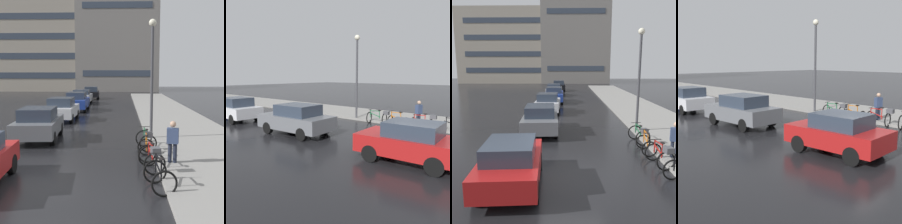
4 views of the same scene
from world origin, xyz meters
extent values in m
plane|color=black|center=(0.00, 0.00, 0.00)|extent=(140.00, 140.00, 0.00)
cube|color=gray|center=(6.00, 10.00, 0.07)|extent=(4.80, 60.00, 0.14)
torus|color=black|center=(3.38, -0.29, 0.37)|extent=(0.74, 0.16, 0.74)
cube|color=black|center=(3.39, -0.37, 0.65)|extent=(0.04, 0.04, 0.57)
cylinder|color=black|center=(3.39, -0.37, 0.96)|extent=(0.50, 0.10, 0.03)
torus|color=black|center=(3.31, 1.48, 0.37)|extent=(0.75, 0.16, 0.74)
torus|color=black|center=(3.44, 0.48, 0.37)|extent=(0.75, 0.16, 0.74)
cube|color=red|center=(3.40, 0.80, 0.66)|extent=(0.04, 0.04, 0.57)
cube|color=red|center=(3.32, 1.41, 0.64)|extent=(0.04, 0.04, 0.54)
cube|color=red|center=(3.36, 1.11, 0.89)|extent=(0.11, 0.61, 0.04)
cube|color=red|center=(3.36, 1.08, 0.60)|extent=(0.13, 0.69, 0.25)
ellipsoid|color=black|center=(3.40, 0.80, 0.98)|extent=(0.17, 0.28, 0.07)
cylinder|color=black|center=(3.32, 1.41, 0.93)|extent=(0.50, 0.09, 0.03)
cube|color=#4C4C51|center=(3.46, 0.36, 0.85)|extent=(0.32, 0.37, 0.22)
torus|color=black|center=(3.33, 2.97, 0.35)|extent=(0.69, 0.09, 0.69)
torus|color=black|center=(3.30, 1.92, 0.35)|extent=(0.69, 0.09, 0.69)
cube|color=orange|center=(3.31, 2.26, 0.64)|extent=(0.04, 0.04, 0.58)
cube|color=orange|center=(3.33, 2.89, 0.65)|extent=(0.04, 0.04, 0.61)
cube|color=orange|center=(3.32, 2.57, 0.90)|extent=(0.06, 0.63, 0.04)
cube|color=orange|center=(3.32, 2.55, 0.58)|extent=(0.06, 0.72, 0.26)
ellipsoid|color=black|center=(3.31, 2.26, 0.95)|extent=(0.15, 0.26, 0.07)
cylinder|color=black|center=(3.33, 2.89, 0.97)|extent=(0.50, 0.05, 0.03)
torus|color=black|center=(3.35, 4.54, 0.38)|extent=(0.76, 0.14, 0.76)
torus|color=black|center=(3.46, 3.46, 0.38)|extent=(0.76, 0.14, 0.76)
cube|color=#237042|center=(3.43, 3.81, 0.63)|extent=(0.04, 0.04, 0.50)
cube|color=#237042|center=(3.36, 4.46, 0.64)|extent=(0.04, 0.04, 0.52)
cube|color=#237042|center=(3.39, 4.13, 0.85)|extent=(0.11, 0.65, 0.04)
cube|color=#237042|center=(3.39, 4.11, 0.58)|extent=(0.11, 0.74, 0.27)
ellipsoid|color=black|center=(3.43, 3.81, 0.91)|extent=(0.17, 0.27, 0.07)
cylinder|color=black|center=(3.36, 4.46, 0.92)|extent=(0.50, 0.08, 0.03)
cube|color=#4C4C51|center=(3.48, 3.34, 0.78)|extent=(0.31, 0.37, 0.22)
cube|color=#AD1919|center=(-2.02, -0.70, 0.65)|extent=(2.13, 3.84, 0.67)
cube|color=#2D3847|center=(-2.01, -0.85, 1.25)|extent=(1.66, 2.02, 0.53)
cylinder|color=black|center=(-2.93, 0.38, 0.32)|extent=(0.27, 0.65, 0.64)
cylinder|color=black|center=(-1.28, 0.51, 0.32)|extent=(0.27, 0.65, 0.64)
cylinder|color=black|center=(-2.76, -1.91, 0.32)|extent=(0.27, 0.65, 0.64)
cylinder|color=black|center=(-1.11, -1.79, 0.32)|extent=(0.27, 0.65, 0.64)
cube|color=slate|center=(-1.81, 5.88, 0.68)|extent=(2.23, 4.26, 0.72)
cube|color=#2D3847|center=(-1.80, 5.71, 1.33)|extent=(1.74, 2.23, 0.58)
cylinder|color=black|center=(-2.77, 7.10, 0.32)|extent=(0.26, 0.65, 0.64)
cylinder|color=black|center=(-1.02, 7.21, 0.32)|extent=(0.26, 0.65, 0.64)
cylinder|color=black|center=(-2.60, 4.54, 0.32)|extent=(0.26, 0.65, 0.64)
cylinder|color=black|center=(-0.85, 4.65, 0.32)|extent=(0.26, 0.65, 0.64)
cube|color=silver|center=(-1.91, 12.22, 0.67)|extent=(1.95, 3.85, 0.71)
cube|color=#2D3847|center=(-1.91, 12.07, 1.33)|extent=(1.60, 1.98, 0.60)
cylinder|color=black|center=(-1.03, 13.41, 0.32)|extent=(0.22, 0.64, 0.64)
cylinder|color=black|center=(-2.78, 11.03, 0.32)|extent=(0.22, 0.64, 0.64)
cylinder|color=black|center=(-1.04, 11.03, 0.32)|extent=(0.22, 0.64, 0.64)
cylinder|color=#1E2333|center=(4.09, 1.53, 0.42)|extent=(0.14, 0.14, 0.83)
cylinder|color=#1E2333|center=(4.26, 1.49, 0.42)|extent=(0.14, 0.14, 0.83)
cube|color=navy|center=(4.17, 1.51, 1.11)|extent=(0.45, 0.33, 0.55)
sphere|color=tan|center=(4.17, 1.51, 1.52)|extent=(0.22, 0.22, 0.22)
cylinder|color=#424247|center=(3.81, 5.93, 2.78)|extent=(0.14, 0.14, 5.56)
sphere|color=#F2EACC|center=(3.81, 5.93, 5.71)|extent=(0.36, 0.36, 0.36)
camera|label=1|loc=(2.42, -9.41, 3.30)|focal=50.00mm
camera|label=2|loc=(-10.48, -4.46, 3.19)|focal=40.00mm
camera|label=3|loc=(-0.16, -8.34, 3.84)|focal=40.00mm
camera|label=4|loc=(-10.78, -7.73, 3.39)|focal=50.00mm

